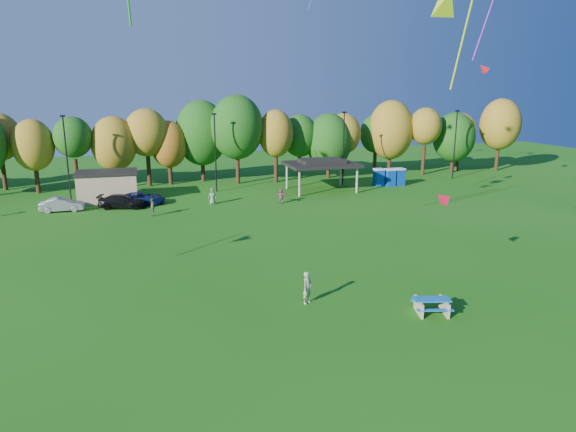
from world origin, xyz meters
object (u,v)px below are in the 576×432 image
object	(u,v)px
kite_flyer	(307,288)
car_d	(122,201)
car_b	(62,205)
porta_potties	(389,177)
picnic_table	(432,305)
car_c	(142,198)

from	to	relation	value
kite_flyer	car_d	size ratio (longest dim) A/B	0.39
car_b	car_d	bearing A→B (deg)	-91.68
porta_potties	picnic_table	size ratio (longest dim) A/B	1.65
porta_potties	kite_flyer	bearing A→B (deg)	-124.18
picnic_table	car_d	size ratio (longest dim) A/B	0.48
car_c	kite_flyer	bearing A→B (deg)	-155.96
car_c	car_d	xyz separation A→B (m)	(-1.93, -1.23, 0.03)
kite_flyer	car_d	world-z (taller)	kite_flyer
car_d	kite_flyer	bearing A→B (deg)	-145.64
picnic_table	car_c	xyz separation A→B (m)	(-14.35, 32.35, 0.17)
picnic_table	car_b	world-z (taller)	car_b
car_c	car_d	bearing A→B (deg)	130.35
kite_flyer	porta_potties	bearing A→B (deg)	19.83
picnic_table	car_b	xyz separation A→B (m)	(-21.98, 31.30, 0.19)
kite_flyer	car_d	xyz separation A→B (m)	(-10.32, 27.95, -0.23)
porta_potties	picnic_table	bearing A→B (deg)	-114.01
car_b	kite_flyer	bearing A→B (deg)	-150.31
kite_flyer	car_c	bearing A→B (deg)	70.04
car_d	picnic_table	bearing A→B (deg)	-138.29
car_b	car_c	world-z (taller)	car_b
porta_potties	kite_flyer	xyz separation A→B (m)	(-21.45, -31.58, -0.18)
car_b	car_d	world-z (taller)	car_d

